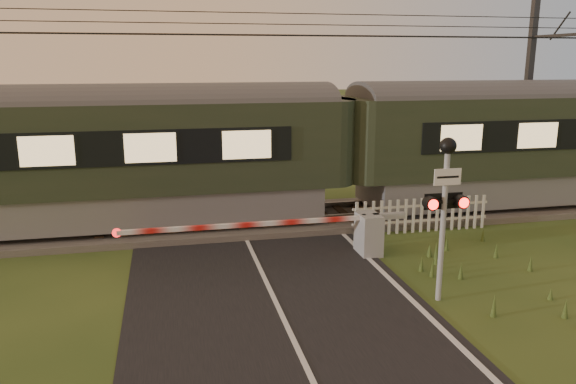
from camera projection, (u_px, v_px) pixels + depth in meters
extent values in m
plane|color=#2B4219|center=(283.00, 319.00, 10.71)|extent=(160.00, 160.00, 0.00)
cube|color=black|center=(283.00, 319.00, 10.71)|extent=(6.00, 140.00, 0.02)
cube|color=#47423D|center=(239.00, 222.00, 16.87)|extent=(140.00, 3.40, 0.24)
cube|color=slate|center=(242.00, 222.00, 16.14)|extent=(140.00, 0.08, 0.14)
cube|color=slate|center=(236.00, 210.00, 17.51)|extent=(140.00, 0.08, 0.14)
cube|color=#2D2116|center=(239.00, 218.00, 16.84)|extent=(0.24, 2.20, 0.06)
cylinder|color=black|center=(236.00, 34.00, 15.33)|extent=(120.00, 0.02, 0.02)
cylinder|color=black|center=(234.00, 35.00, 15.90)|extent=(120.00, 0.02, 0.02)
cylinder|color=black|center=(234.00, 12.00, 15.48)|extent=(120.00, 0.02, 0.02)
cylinder|color=black|center=(235.00, 24.00, 15.55)|extent=(120.00, 0.02, 0.02)
cube|color=gray|center=(369.00, 234.00, 14.22)|extent=(0.52, 0.80, 1.04)
cylinder|color=gray|center=(363.00, 234.00, 14.19)|extent=(0.11, 0.11, 1.04)
cube|color=gray|center=(389.00, 216.00, 14.22)|extent=(0.85, 0.15, 0.15)
cube|color=red|center=(246.00, 225.00, 13.46)|extent=(5.98, 0.10, 0.10)
cylinder|color=red|center=(117.00, 233.00, 12.84)|extent=(0.21, 0.04, 0.21)
cylinder|color=gray|center=(443.00, 229.00, 11.23)|extent=(0.11, 0.11, 3.06)
cube|color=white|center=(448.00, 177.00, 10.92)|extent=(0.56, 0.03, 0.33)
sphere|color=black|center=(448.00, 146.00, 10.84)|extent=(0.33, 0.33, 0.33)
cube|color=black|center=(444.00, 202.00, 11.10)|extent=(0.77, 0.06, 0.06)
cylinder|color=#FF140C|center=(433.00, 205.00, 10.86)|extent=(0.20, 0.02, 0.20)
cylinder|color=#FF140C|center=(464.00, 203.00, 11.00)|extent=(0.20, 0.02, 0.20)
cube|color=black|center=(443.00, 201.00, 11.15)|extent=(0.82, 0.02, 0.33)
cube|color=silver|center=(421.00, 221.00, 16.08)|extent=(4.13, 0.04, 0.07)
cube|color=silver|center=(421.00, 206.00, 15.98)|extent=(4.13, 0.04, 0.07)
cube|color=#2D2D30|center=(527.00, 96.00, 20.56)|extent=(0.22, 0.22, 7.02)
cube|color=#2D2D30|center=(554.00, 36.00, 18.98)|extent=(0.10, 2.40, 0.10)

